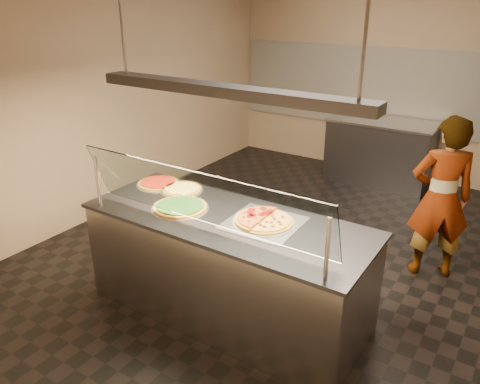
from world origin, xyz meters
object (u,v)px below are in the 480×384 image
Objects in this scene: perforated_tray at (264,222)px; pizza_cheese at (182,189)px; serving_counter at (227,267)px; prep_table at (380,151)px; worker at (441,199)px; half_pizza_pepperoni at (252,216)px; pizza_tomato at (159,183)px; pizza_spinach at (180,207)px; half_pizza_sausage at (276,223)px; heat_lamp_housing at (225,91)px; sneeze_guard at (199,198)px; pizza_spatula at (188,195)px.

pizza_cheese is (-0.97, 0.17, 0.01)m from perforated_tray.
serving_counter and prep_table have the same top height.
worker is (1.32, 1.66, 0.34)m from serving_counter.
half_pizza_pepperoni is 1.16m from pizza_tomato.
worker reaches higher than pizza_tomato.
prep_table is at bearing 93.56° from perforated_tray.
pizza_spinach reaches higher than serving_counter.
pizza_spinach reaches higher than perforated_tray.
pizza_cheese is (-1.09, 0.17, -0.01)m from half_pizza_sausage.
heat_lamp_housing is (0.96, -0.24, 1.01)m from pizza_tomato.
pizza_tomato is (-0.96, 0.58, -0.28)m from sneeze_guard.
heat_lamp_housing is (0.43, 0.07, 1.00)m from pizza_spinach.
half_pizza_sausage is at bearing -84.76° from prep_table.
heat_lamp_housing is (-1.32, -1.66, 1.14)m from worker.
sneeze_guard reaches higher than prep_table.
worker is (2.27, 1.42, -0.14)m from pizza_tomato.
serving_counter is 0.65m from half_pizza_sausage.
perforated_tray is at bearing 54.74° from sneeze_guard.
heat_lamp_housing is at bearing -14.14° from pizza_tomato.
sneeze_guard is at bearing -32.65° from pizza_spinach.
worker reaches higher than half_pizza_sausage.
heat_lamp_housing is (-0.07, -3.85, 1.48)m from prep_table.
worker is at bearing 60.19° from half_pizza_sausage.
heat_lamp_housing reaches higher than pizza_spinach.
sneeze_guard is at bearing -90.00° from heat_lamp_housing.
half_pizza_sausage is at bearing -8.84° from pizza_cheese.
prep_table is 0.65× the size of heat_lamp_housing.
pizza_cheese reaches higher than perforated_tray.
pizza_spatula is at bearing 176.99° from half_pizza_sausage.
sneeze_guard is 0.60m from perforated_tray.
sneeze_guard is 0.65m from half_pizza_sausage.
worker reaches higher than pizza_spinach.
perforated_tray is 0.39× the size of prep_table.
serving_counter is 3.86m from prep_table.
prep_table is (-0.23, 3.77, -0.47)m from perforated_tray.
pizza_spatula reaches higher than perforated_tray.
sneeze_guard is at bearing -31.44° from pizza_tomato.
sneeze_guard is 0.94m from pizza_cheese.
sneeze_guard is 1.44× the size of prep_table.
serving_counter is 1.04× the size of heat_lamp_housing.
worker is (1.13, 1.58, -0.16)m from half_pizza_pepperoni.
half_pizza_sausage reaches higher than pizza_cheese.
half_pizza_sausage reaches higher than prep_table.
perforated_tray is 0.99m from pizza_cheese.
perforated_tray is 1.23× the size of half_pizza_pepperoni.
pizza_spinach reaches higher than pizza_cheese.
heat_lamp_housing is (0.67, -0.25, 1.01)m from pizza_cheese.
heat_lamp_housing reaches higher than pizza_cheese.
heat_lamp_housing reaches higher than half_pizza_sausage.
serving_counter is at bearing -14.14° from pizza_tomato.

